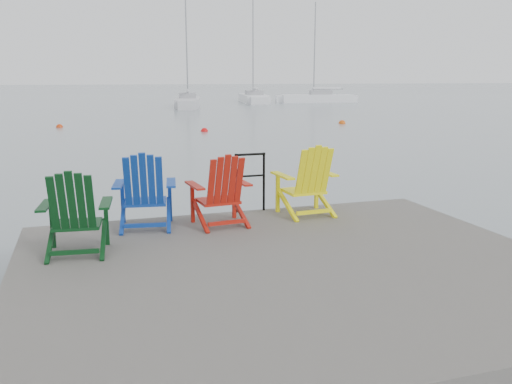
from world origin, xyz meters
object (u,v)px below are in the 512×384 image
object	(u,v)px
handrail	(250,176)
buoy_b	(60,127)
chair_blue	(145,190)
sailboat_far	(317,99)
chair_red	(221,190)
sailboat_mid	(254,99)
buoy_d	(191,108)
chair_yellow	(308,180)
buoy_c	(342,124)
chair_green	(75,212)
buoy_a	(204,131)
sailboat_near	(188,103)

from	to	relation	value
handrail	buoy_b	bearing A→B (deg)	99.19
chair_blue	sailboat_far	world-z (taller)	sailboat_far
chair_red	sailboat_mid	xyz separation A→B (m)	(15.08, 46.60, -0.65)
buoy_d	sailboat_far	bearing A→B (deg)	23.69
chair_yellow	buoy_c	bearing A→B (deg)	58.92
chair_green	chair_blue	bearing A→B (deg)	51.75
chair_blue	buoy_b	world-z (taller)	chair_blue
sailboat_far	buoy_a	world-z (taller)	sailboat_far
handrail	buoy_d	bearing A→B (deg)	80.39
sailboat_near	handrail	bearing A→B (deg)	-87.17
sailboat_near	buoy_a	bearing A→B (deg)	-86.54
chair_red	sailboat_far	xyz separation A→B (m)	(21.25, 44.48, -0.65)
buoy_a	buoy_d	bearing A→B (deg)	80.75
buoy_c	chair_red	bearing A→B (deg)	-120.58
sailboat_near	chair_blue	bearing A→B (deg)	-89.35
sailboat_near	sailboat_mid	world-z (taller)	sailboat_mid
handrail	buoy_c	world-z (taller)	handrail
chair_red	buoy_a	distance (m)	18.60
sailboat_near	sailboat_far	bearing A→B (deg)	30.49
chair_green	sailboat_mid	bearing A→B (deg)	76.83
sailboat_far	buoy_c	size ratio (longest dim) A/B	25.86
sailboat_far	buoy_c	bearing A→B (deg)	169.88
sailboat_near	buoy_d	xyz separation A→B (m)	(-0.00, -1.51, -0.36)
chair_green	sailboat_near	size ratio (longest dim) A/B	0.09
chair_blue	sailboat_mid	distance (m)	49.13
handrail	sailboat_mid	world-z (taller)	sailboat_mid
sailboat_near	sailboat_mid	distance (m)	10.61
handrail	sailboat_far	size ratio (longest dim) A/B	0.09
handrail	chair_green	size ratio (longest dim) A/B	0.90
chair_yellow	sailboat_near	distance (m)	39.95
sailboat_far	buoy_b	distance (m)	32.65
handrail	buoy_a	size ratio (longest dim) A/B	2.57
sailboat_far	buoy_b	bearing A→B (deg)	143.09
buoy_b	handrail	bearing A→B (deg)	-80.81
handrail	sailboat_near	bearing A→B (deg)	80.75
chair_green	sailboat_far	distance (m)	50.77
handrail	chair_green	bearing A→B (deg)	-151.33
chair_red	sailboat_far	world-z (taller)	sailboat_far
chair_blue	chair_yellow	size ratio (longest dim) A/B	0.99
buoy_a	chair_yellow	bearing A→B (deg)	-97.47
chair_green	chair_red	world-z (taller)	same
buoy_c	buoy_d	bearing A→B (deg)	105.60
buoy_c	chair_blue	bearing A→B (deg)	-122.89
chair_red	chair_yellow	size ratio (longest dim) A/B	0.95
buoy_c	buoy_d	world-z (taller)	buoy_d
buoy_d	chair_green	bearing A→B (deg)	-102.85
buoy_c	sailboat_mid	bearing A→B (deg)	83.30
chair_yellow	chair_green	bearing A→B (deg)	-167.94
chair_green	buoy_d	world-z (taller)	chair_green
chair_green	buoy_b	distance (m)	23.27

